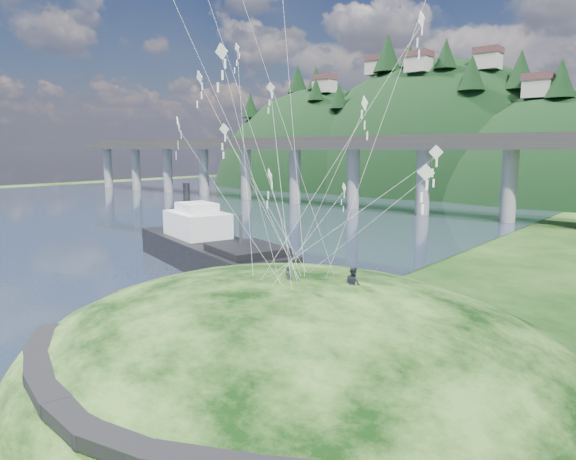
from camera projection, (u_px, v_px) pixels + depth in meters
The scene contains 10 objects.
ground at pixel (182, 341), 33.48m from camera, with size 320.00×320.00×0.00m, color black.
water at pixel (72, 212), 101.83m from camera, with size 240.00×240.00×0.00m, color #2C3B52.
grass_hill at pixel (297, 388), 30.16m from camera, with size 36.00×32.00×13.00m.
footpath at pixel (107, 403), 21.04m from camera, with size 22.29×5.84×0.83m.
bridge at pixel (377, 162), 101.80m from camera, with size 160.00×11.00×15.00m.
far_ridge at pixel (414, 215), 154.81m from camera, with size 153.00×70.00×94.50m.
work_barge at pixel (209, 247), 54.11m from camera, with size 25.37×13.39×8.57m.
wooden_dock at pixel (185, 301), 40.89m from camera, with size 13.25×4.62×0.94m.
kite_flyers at pixel (341, 267), 28.78m from camera, with size 4.17×2.61×1.97m.
kite_swarm at pixel (289, 68), 30.05m from camera, with size 17.85×14.89×19.42m.
Camera 1 is at (25.79, -20.05, 12.40)m, focal length 32.00 mm.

